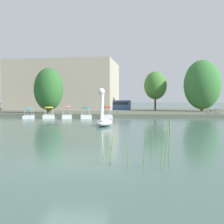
# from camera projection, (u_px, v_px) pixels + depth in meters

# --- Properties ---
(ground_plane) EXTENTS (605.08, 605.08, 0.00)m
(ground_plane) POSITION_uv_depth(u_px,v_px,m) (74.00, 161.00, 9.95)
(ground_plane) COLOR #47665B
(shore_bank_far) EXTENTS (114.80, 25.66, 0.46)m
(shore_bank_far) POSITION_uv_depth(u_px,v_px,m) (121.00, 112.00, 47.77)
(shore_bank_far) COLOR #5B6051
(shore_bank_far) RESTS_ON ground_plane
(swan_boat) EXTENTS (1.63, 3.20, 3.31)m
(swan_boat) POSITION_uv_depth(u_px,v_px,m) (104.00, 119.00, 23.38)
(swan_boat) COLOR white
(swan_boat) RESTS_ON ground_plane
(pedal_boat_red) EXTENTS (1.71, 2.37, 1.53)m
(pedal_boat_red) POSITION_uv_depth(u_px,v_px,m) (107.00, 115.00, 33.42)
(pedal_boat_red) COLOR white
(pedal_boat_red) RESTS_ON ground_plane
(pedal_boat_teal) EXTENTS (1.78, 2.36, 1.43)m
(pedal_boat_teal) POSITION_uv_depth(u_px,v_px,m) (86.00, 115.00, 33.47)
(pedal_boat_teal) COLOR white
(pedal_boat_teal) RESTS_ON ground_plane
(pedal_boat_pink) EXTENTS (1.66, 2.25, 1.56)m
(pedal_boat_pink) POSITION_uv_depth(u_px,v_px,m) (67.00, 115.00, 33.61)
(pedal_boat_pink) COLOR white
(pedal_boat_pink) RESTS_ON ground_plane
(pedal_boat_yellow) EXTENTS (1.75, 2.34, 1.47)m
(pedal_boat_yellow) POSITION_uv_depth(u_px,v_px,m) (49.00, 115.00, 33.89)
(pedal_boat_yellow) COLOR white
(pedal_boat_yellow) RESTS_ON ground_plane
(pedal_boat_cyan) EXTENTS (1.59, 2.40, 1.31)m
(pedal_boat_cyan) POSITION_uv_depth(u_px,v_px,m) (29.00, 115.00, 33.87)
(pedal_boat_cyan) COLOR white
(pedal_boat_cyan) RESTS_ON ground_plane
(tree_broadleaf_right) EXTENTS (5.60, 5.70, 7.01)m
(tree_broadleaf_right) POSITION_uv_depth(u_px,v_px,m) (155.00, 86.00, 47.69)
(tree_broadleaf_right) COLOR #4C3823
(tree_broadleaf_right) RESTS_ON shore_bank_far
(tree_willow_overhanging) EXTENTS (7.56, 7.35, 8.52)m
(tree_willow_overhanging) POSITION_uv_depth(u_px,v_px,m) (202.00, 85.00, 43.98)
(tree_willow_overhanging) COLOR brown
(tree_willow_overhanging) RESTS_ON shore_bank_far
(tree_willow_near_path) EXTENTS (6.06, 5.99, 6.38)m
(tree_willow_near_path) POSITION_uv_depth(u_px,v_px,m) (48.00, 89.00, 37.52)
(tree_willow_near_path) COLOR brown
(tree_willow_near_path) RESTS_ON shore_bank_far
(bicycle_parked) EXTENTS (1.67, 0.18, 0.66)m
(bicycle_parked) POSITION_uv_depth(u_px,v_px,m) (212.00, 111.00, 35.54)
(bicycle_parked) COLOR black
(bicycle_parked) RESTS_ON shore_bank_far
(parked_van) EXTENTS (4.96, 2.49, 1.84)m
(parked_van) POSITION_uv_depth(u_px,v_px,m) (118.00, 105.00, 50.32)
(parked_van) COLOR navy
(parked_van) RESTS_ON shore_bank_far
(apartment_block) EXTENTS (21.29, 14.07, 9.47)m
(apartment_block) POSITION_uv_depth(u_px,v_px,m) (65.00, 86.00, 53.95)
(apartment_block) COLOR #B2A893
(apartment_block) RESTS_ON shore_bank_far
(reed_clump_foreground) EXTENTS (2.44, 1.07, 1.59)m
(reed_clump_foreground) POSITION_uv_depth(u_px,v_px,m) (149.00, 147.00, 9.05)
(reed_clump_foreground) COLOR #568E38
(reed_clump_foreground) RESTS_ON ground_plane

